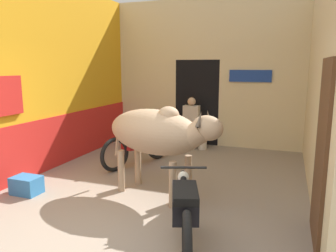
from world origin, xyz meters
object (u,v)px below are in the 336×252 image
object	(u,v)px
motorcycle_far	(138,144)
shopkeeper_seated	(191,122)
cow	(158,133)
motorcycle_near	(185,207)
plastic_stool	(203,140)
crate	(27,185)

from	to	relation	value
motorcycle_far	shopkeeper_seated	xyz separation A→B (m)	(0.61, 1.77, 0.22)
cow	motorcycle_far	world-z (taller)	cow
motorcycle_near	motorcycle_far	distance (m)	3.14
cow	motorcycle_near	bearing A→B (deg)	-55.81
shopkeeper_seated	plastic_stool	world-z (taller)	shopkeeper_seated
cow	motorcycle_far	size ratio (longest dim) A/B	1.18
cow	crate	xyz separation A→B (m)	(-2.00, -0.64, -0.87)
cow	shopkeeper_seated	bearing A→B (deg)	96.93
motorcycle_near	motorcycle_far	bearing A→B (deg)	125.00
motorcycle_far	plastic_stool	distance (m)	1.96
motorcycle_far	shopkeeper_seated	size ratio (longest dim) A/B	1.40
cow	crate	world-z (taller)	cow
cow	motorcycle_near	size ratio (longest dim) A/B	1.15
plastic_stool	crate	size ratio (longest dim) A/B	0.98
motorcycle_far	plastic_stool	world-z (taller)	motorcycle_far
motorcycle_near	plastic_stool	world-z (taller)	motorcycle_near
cow	motorcycle_near	world-z (taller)	cow
shopkeeper_seated	crate	xyz separation A→B (m)	(-1.62, -3.79, -0.52)
cow	motorcycle_far	distance (m)	1.80
cow	shopkeeper_seated	distance (m)	3.20
motorcycle_far	crate	bearing A→B (deg)	-116.34
motorcycle_near	cow	bearing A→B (deg)	124.19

